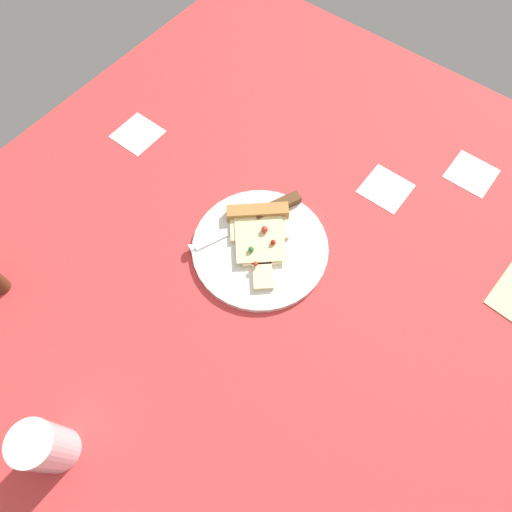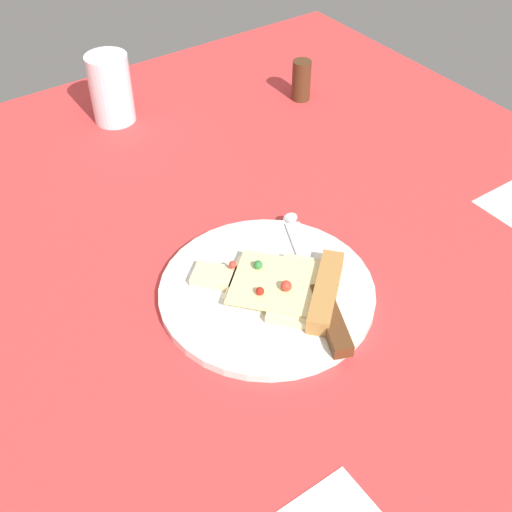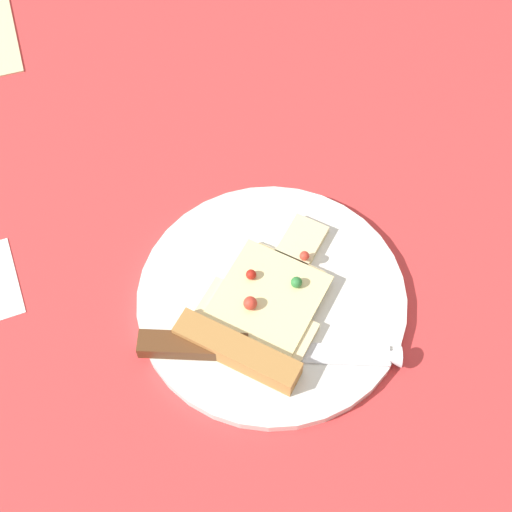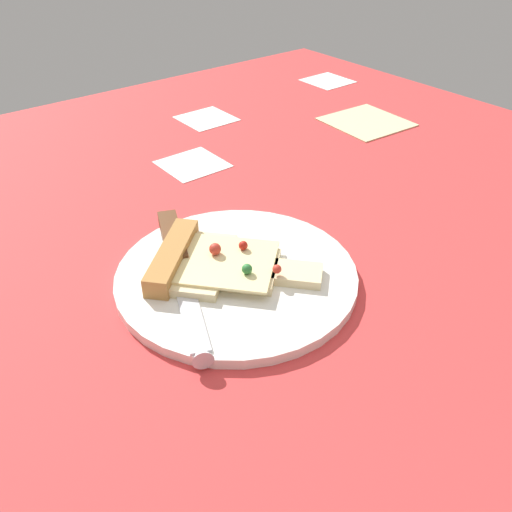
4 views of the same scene
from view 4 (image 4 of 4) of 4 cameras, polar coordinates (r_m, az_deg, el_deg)
The scene contains 5 objects.
ground_plane at distance 62.08cm, azimuth 1.64°, elevation -0.90°, with size 130.49×130.49×3.00cm.
plate at distance 56.97cm, azimuth -2.11°, elevation -2.12°, with size 25.87×25.87×1.14cm, color white.
pizza_slice at distance 56.66cm, azimuth -4.71°, elevation -0.75°, with size 18.17×17.41×2.60cm.
knife at distance 57.49cm, azimuth -8.35°, elevation -0.67°, with size 22.87×11.42×2.45cm.
napkin at distance 99.19cm, azimuth 11.79°, elevation 14.02°, with size 13.00×13.00×0.40cm, color beige.
Camera 4 is at (-37.99, 32.45, 35.32)cm, focal length 37.12 mm.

